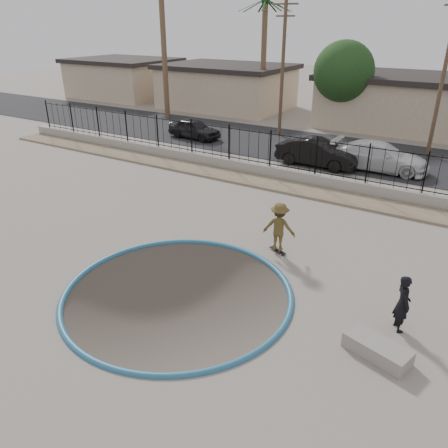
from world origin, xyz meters
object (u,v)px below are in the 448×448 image
car_c (379,156)px  videographer (403,303)px  skateboard (278,251)px  concrete_ledge (377,349)px  car_a (194,129)px  skater (279,230)px  car_b (317,153)px

car_c → videographer: bearing=-166.2°
skateboard → concrete_ledge: 5.66m
skateboard → videographer: bearing=-1.9°
car_a → car_c: (12.76, -0.53, 0.09)m
skater → car_a: (-12.09, 12.00, -0.19)m
concrete_ledge → skater: bearing=140.7°
car_a → videographer: bearing=-126.0°
videographer → car_a: 21.93m
skateboard → concrete_ledge: bearing=-15.5°
skateboard → car_a: (-12.09, 12.00, 0.64)m
car_a → car_b: size_ratio=0.85×
skateboard → videographer: 5.17m
concrete_ledge → car_a: car_a is taller
concrete_ledge → car_a: 22.68m
car_c → car_a: bearing=85.4°
videographer → concrete_ledge: videographer is taller
concrete_ledge → car_b: size_ratio=0.35×
skater → car_b: skater is taller
videographer → car_b: size_ratio=0.36×
car_a → car_b: 9.73m
skateboard → car_a: bearing=159.0°
concrete_ledge → skateboard: bearing=140.7°
skateboard → car_a: car_a is taller
skateboard → car_a: 17.05m
concrete_ledge → car_b: (-6.88, 13.98, 0.59)m
videographer → car_c: bearing=-15.5°
car_b → skateboard: bearing=-165.5°
car_a → skateboard: bearing=-130.3°
videographer → car_a: videographer is taller
car_b → car_c: 3.35m
car_a → car_c: car_c is taller
concrete_ledge → car_c: 15.51m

